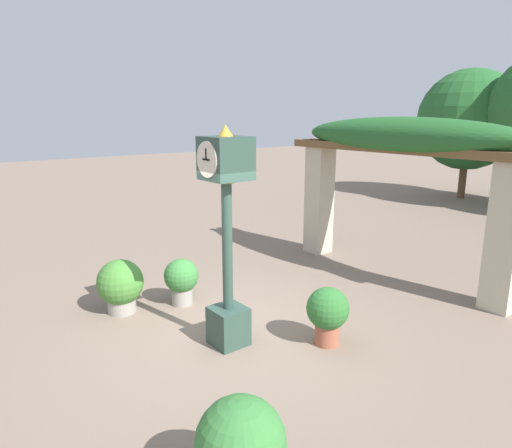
{
  "coord_description": "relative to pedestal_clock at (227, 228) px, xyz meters",
  "views": [
    {
      "loc": [
        5.26,
        -3.64,
        3.22
      ],
      "look_at": [
        0.31,
        0.24,
        1.7
      ],
      "focal_mm": 32.0,
      "sensor_mm": 36.0,
      "label": 1
    }
  ],
  "objects": [
    {
      "name": "ground_plane",
      "position": [
        -0.31,
        0.26,
        -1.71
      ],
      "size": [
        60.0,
        60.0,
        0.0
      ],
      "primitive_type": "plane",
      "color": "#7F6B5B"
    },
    {
      "name": "pedestal_clock",
      "position": [
        0.0,
        0.0,
        0.0
      ],
      "size": [
        0.56,
        0.61,
        3.09
      ],
      "color": "#2D473D",
      "rests_on": "ground"
    },
    {
      "name": "pergola",
      "position": [
        -0.31,
        4.29,
        0.72
      ],
      "size": [
        5.35,
        1.1,
        3.18
      ],
      "color": "#BCB299",
      "rests_on": "ground"
    },
    {
      "name": "potted_plant_near_left",
      "position": [
        2.31,
        -1.47,
        -1.2
      ],
      "size": [
        0.78,
        0.78,
        0.95
      ],
      "color": "#9E563D",
      "rests_on": "ground"
    },
    {
      "name": "potted_plant_near_right",
      "position": [
        -1.99,
        -0.78,
        -1.23
      ],
      "size": [
        0.76,
        0.76,
        0.9
      ],
      "color": "gray",
      "rests_on": "ground"
    },
    {
      "name": "potted_plant_far_left",
      "position": [
        0.87,
        1.11,
        -1.22
      ],
      "size": [
        0.61,
        0.61,
        0.85
      ],
      "color": "#9E563D",
      "rests_on": "ground"
    },
    {
      "name": "potted_plant_far_right",
      "position": [
        -1.67,
        0.17,
        -1.26
      ],
      "size": [
        0.59,
        0.59,
        0.81
      ],
      "color": "gray",
      "rests_on": "ground"
    }
  ]
}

